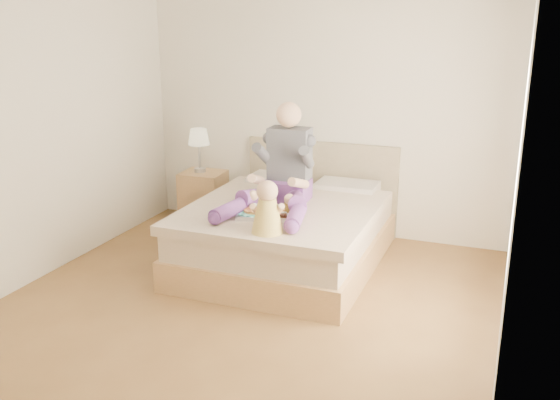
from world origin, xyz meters
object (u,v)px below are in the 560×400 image
(nightstand, at_px, (204,196))
(tray, at_px, (266,211))
(baby, at_px, (267,211))
(adult, at_px, (283,175))
(bed, at_px, (290,230))

(nightstand, bearing_deg, tray, -47.04)
(nightstand, height_order, tray, tray)
(nightstand, relative_size, baby, 1.32)
(tray, bearing_deg, adult, 70.33)
(bed, height_order, adult, adult)
(adult, bearing_deg, tray, -95.27)
(nightstand, xyz_separation_m, adult, (1.34, -0.91, 0.60))
(nightstand, relative_size, tray, 1.00)
(adult, distance_m, baby, 0.80)
(bed, relative_size, baby, 4.96)
(baby, bearing_deg, bed, 77.34)
(nightstand, bearing_deg, bed, -33.08)
(baby, bearing_deg, tray, 93.21)
(nightstand, bearing_deg, adult, -37.25)
(baby, bearing_deg, nightstand, 110.56)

